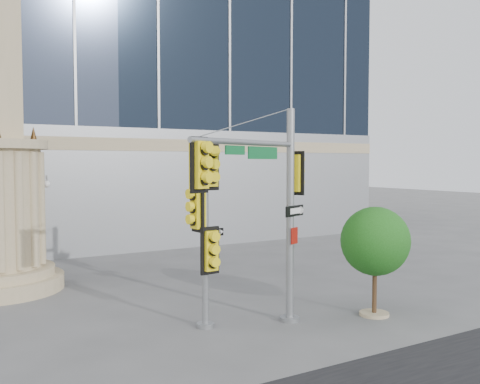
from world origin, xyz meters
TOP-DOWN VIEW (x-y plane):
  - ground at (0.00, 0.00)m, footprint 120.00×120.00m
  - main_signal_pole at (-0.47, 0.68)m, footprint 4.26×2.07m
  - secondary_signal_pole at (-1.80, 1.65)m, footprint 0.87×0.64m
  - street_tree at (2.90, 0.28)m, footprint 1.99×1.95m

SIDE VIEW (x-z plane):
  - ground at x=0.00m, z-range 0.00..0.00m
  - street_tree at x=2.90m, z-range 0.49..3.60m
  - secondary_signal_pole at x=-1.80m, z-range 0.43..5.38m
  - main_signal_pole at x=-0.47m, z-range 0.69..6.49m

